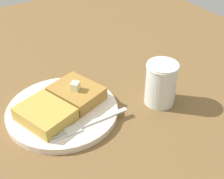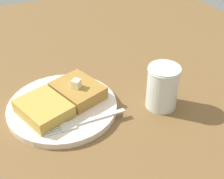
% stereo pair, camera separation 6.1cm
% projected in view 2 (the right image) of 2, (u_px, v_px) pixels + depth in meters
% --- Properties ---
extents(table_surface, '(1.23, 1.23, 0.02)m').
position_uv_depth(table_surface, '(73.00, 106.00, 0.66)').
color(table_surface, brown).
rests_on(table_surface, ground).
extents(plate, '(0.22, 0.22, 0.01)m').
position_uv_depth(plate, '(62.00, 107.00, 0.63)').
color(plate, silver).
rests_on(plate, table_surface).
extents(toast_slice_left, '(0.11, 0.12, 0.03)m').
position_uv_depth(toast_slice_left, '(78.00, 91.00, 0.64)').
color(toast_slice_left, '#A57733').
rests_on(toast_slice_left, plate).
extents(toast_slice_middle, '(0.11, 0.12, 0.03)m').
position_uv_depth(toast_slice_middle, '(44.00, 109.00, 0.59)').
color(toast_slice_middle, gold).
rests_on(toast_slice_middle, plate).
extents(butter_pat_primary, '(0.02, 0.02, 0.02)m').
position_uv_depth(butter_pat_primary, '(76.00, 84.00, 0.62)').
color(butter_pat_primary, beige).
rests_on(butter_pat_primary, toast_slice_left).
extents(fork, '(0.16, 0.02, 0.00)m').
position_uv_depth(fork, '(80.00, 123.00, 0.58)').
color(fork, silver).
rests_on(fork, plate).
extents(syrup_jar, '(0.07, 0.07, 0.09)m').
position_uv_depth(syrup_jar, '(162.00, 89.00, 0.62)').
color(syrup_jar, '#3A1908').
rests_on(syrup_jar, table_surface).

